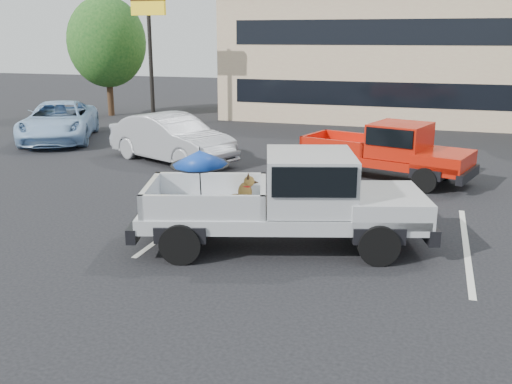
% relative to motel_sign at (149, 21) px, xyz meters
% --- Properties ---
extents(ground, '(90.00, 90.00, 0.00)m').
position_rel_motel_sign_xyz_m(ground, '(10.00, -14.00, -4.65)').
color(ground, black).
rests_on(ground, ground).
extents(stripe_left, '(0.12, 5.00, 0.01)m').
position_rel_motel_sign_xyz_m(stripe_left, '(7.00, -12.00, -4.65)').
color(stripe_left, silver).
rests_on(stripe_left, ground).
extents(stripe_right, '(0.12, 5.00, 0.01)m').
position_rel_motel_sign_xyz_m(stripe_right, '(13.00, -12.00, -4.65)').
color(stripe_right, silver).
rests_on(stripe_right, ground).
extents(motel_building, '(20.40, 8.40, 6.30)m').
position_rel_motel_sign_xyz_m(motel_building, '(12.00, 6.99, -1.45)').
color(motel_building, '#CCA988').
rests_on(motel_building, ground).
extents(motel_sign, '(1.60, 0.22, 6.00)m').
position_rel_motel_sign_xyz_m(motel_sign, '(0.00, 0.00, 0.00)').
color(motel_sign, black).
rests_on(motel_sign, ground).
extents(tree_left, '(3.96, 3.96, 6.02)m').
position_rel_motel_sign_xyz_m(tree_left, '(-4.00, 3.00, -0.92)').
color(tree_left, '#332114').
rests_on(tree_left, ground).
extents(silver_pickup, '(6.01, 3.48, 2.06)m').
position_rel_motel_sign_xyz_m(silver_pickup, '(9.77, -12.98, -3.60)').
color(silver_pickup, black).
rests_on(silver_pickup, ground).
extents(red_pickup, '(5.34, 3.14, 1.66)m').
position_rel_motel_sign_xyz_m(red_pickup, '(11.18, -6.89, -3.74)').
color(red_pickup, black).
rests_on(red_pickup, ground).
extents(silver_sedan, '(4.99, 3.46, 1.56)m').
position_rel_motel_sign_xyz_m(silver_sedan, '(3.99, -6.47, -3.87)').
color(silver_sedan, '#A2A4A9').
rests_on(silver_sedan, ground).
extents(blue_suv, '(4.68, 6.04, 1.53)m').
position_rel_motel_sign_xyz_m(blue_suv, '(-1.99, -4.19, -3.89)').
color(blue_suv, '#97BCE2').
rests_on(blue_suv, ground).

